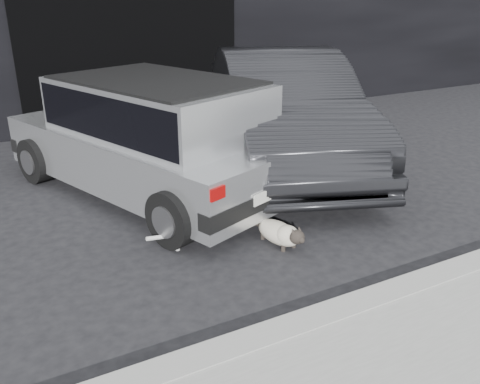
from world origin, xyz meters
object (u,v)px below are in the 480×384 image
silver_hatchback (153,131)px  cat_siamese (281,233)px  second_car (283,109)px  cat_white (196,226)px

silver_hatchback → cat_siamese: (0.61, -2.00, -0.66)m
silver_hatchback → second_car: second_car is taller
second_car → cat_siamese: size_ratio=5.99×
second_car → cat_siamese: second_car is taller
second_car → cat_siamese: (-1.44, -2.25, -0.67)m
cat_siamese → second_car: bearing=-130.8°
silver_hatchback → cat_white: bearing=-114.7°
cat_siamese → cat_white: (-0.74, 0.43, 0.07)m
cat_siamese → cat_white: 0.86m
second_car → cat_white: bearing=-119.6°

